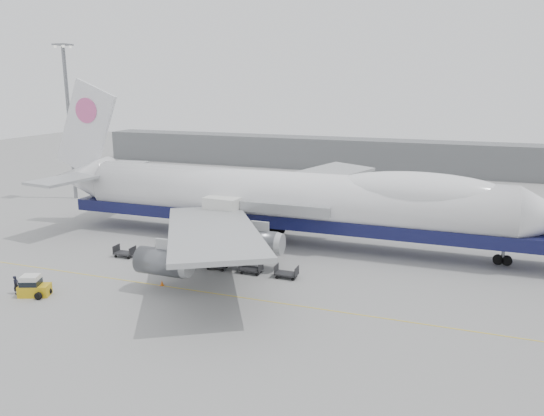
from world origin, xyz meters
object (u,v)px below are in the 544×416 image
at_px(airliner, 291,198).
at_px(baggage_tug, 33,287).
at_px(ground_worker, 16,285).
at_px(catering_truck, 223,218).

relative_size(airliner, baggage_tug, 21.81).
distance_m(baggage_tug, ground_worker, 1.90).
distance_m(airliner, ground_worker, 31.44).
bearing_deg(ground_worker, airliner, -49.32).
relative_size(airliner, ground_worker, 37.94).
relative_size(catering_truck, ground_worker, 3.41).
xyz_separation_m(airliner, baggage_tug, (-17.38, -24.23, -4.74)).
xyz_separation_m(airliner, ground_worker, (-19.27, -24.38, -4.74)).
height_order(catering_truck, baggage_tug, catering_truck).
bearing_deg(airliner, catering_truck, -151.67).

